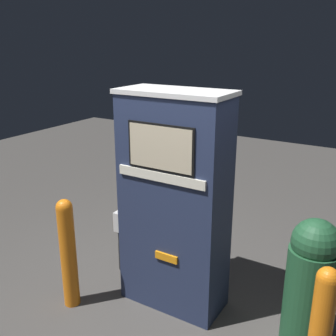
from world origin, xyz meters
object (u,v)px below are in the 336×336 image
Objects in this scene: safety_bollard at (68,251)px; safety_bollard_far at (321,329)px; trash_bin at (310,283)px; squeegee_bucket at (130,255)px; gas_pump at (174,203)px.

safety_bollard_far is at bearing 4.62° from safety_bollard.
squeegee_bucket is at bearing 175.04° from trash_bin.
gas_pump is 1.15m from squeegee_bucket.
gas_pump is 1.31m from trash_bin.
safety_bollard_far is at bearing -16.52° from squeegee_bucket.
safety_bollard is 0.96× the size of trash_bin.
safety_bollard reaches higher than squeegee_bucket.
safety_bollard is (-0.81, -0.56, -0.46)m from gas_pump.
trash_bin is at bearing 3.56° from gas_pump.
squeegee_bucket is at bearing 163.48° from safety_bollard_far.
trash_bin is 1.66× the size of squeegee_bucket.
trash_bin is 1.98m from squeegee_bucket.
gas_pump is 1.88× the size of safety_bollard.
gas_pump reaches higher than trash_bin.
squeegee_bucket is at bearing 82.24° from safety_bollard.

